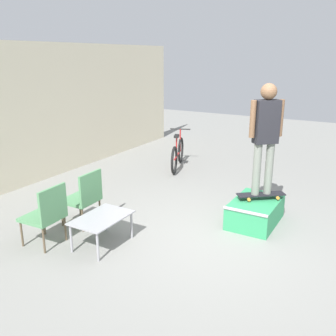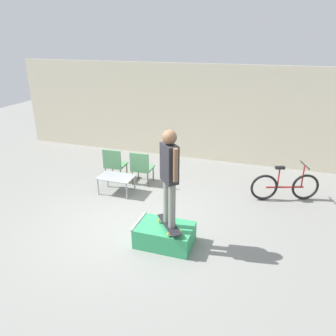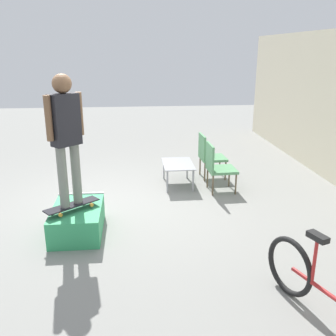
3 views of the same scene
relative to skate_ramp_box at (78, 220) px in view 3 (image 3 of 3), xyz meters
The scene contains 8 objects.
ground_plane 0.99m from the skate_ramp_box, 153.53° to the left, with size 24.00×24.00×0.00m, color gray.
skate_ramp_box is the anchor object (origin of this frame).
skateboard_on_ramp 0.31m from the skate_ramp_box, 22.64° to the right, with size 0.66×0.76×0.07m.
person_skater 1.38m from the skate_ramp_box, 22.64° to the right, with size 0.42×0.44×1.82m.
coffee_table 2.57m from the skate_ramp_box, 137.74° to the left, with size 0.89×0.59×0.45m.
patio_chair_left 3.35m from the skate_ramp_box, 133.49° to the left, with size 0.54×0.54×0.93m.
patio_chair_right 2.86m from the skate_ramp_box, 121.64° to the left, with size 0.54×0.54×0.93m.
bicycle 3.46m from the skate_ramp_box, 50.95° to the left, with size 1.60×0.70×0.93m.
Camera 3 is at (6.01, 0.41, 2.60)m, focal length 40.00 mm.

